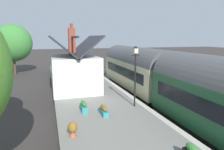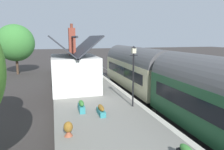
{
  "view_description": "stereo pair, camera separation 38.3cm",
  "coord_description": "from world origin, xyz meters",
  "px_view_note": "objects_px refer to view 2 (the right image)",
  "views": [
    {
      "loc": [
        -17.29,
        6.91,
        5.19
      ],
      "look_at": [
        0.13,
        1.5,
        1.86
      ],
      "focal_mm": 33.17,
      "sensor_mm": 36.0,
      "label": 1
    },
    {
      "loc": [
        -17.4,
        6.55,
        5.19
      ],
      "look_at": [
        0.13,
        1.5,
        1.86
      ],
      "focal_mm": 33.17,
      "sensor_mm": 36.0,
      "label": 2
    }
  ],
  "objects_px": {
    "planter_edge_far": "(101,110)",
    "lamp_post_platform": "(133,65)",
    "bench_near_building": "(77,67)",
    "planter_under_sign": "(68,129)",
    "bench_platform_end": "(81,70)",
    "tree_distant": "(15,43)",
    "planter_by_door": "(97,72)",
    "train": "(218,101)",
    "station_building": "(74,71)",
    "planter_corner_building": "(100,75)",
    "planter_bench_right": "(81,106)"
  },
  "relations": [
    {
      "from": "train",
      "to": "planter_under_sign",
      "type": "relative_size",
      "value": 46.13
    },
    {
      "from": "planter_edge_far",
      "to": "planter_by_door",
      "type": "height_order",
      "value": "planter_by_door"
    },
    {
      "from": "planter_corner_building",
      "to": "planter_under_sign",
      "type": "distance_m",
      "value": 12.47
    },
    {
      "from": "station_building",
      "to": "planter_under_sign",
      "type": "xyz_separation_m",
      "value": [
        -8.48,
        1.18,
        -1.24
      ]
    },
    {
      "from": "planter_under_sign",
      "to": "lamp_post_platform",
      "type": "bearing_deg",
      "value": -55.06
    },
    {
      "from": "bench_platform_end",
      "to": "planter_edge_far",
      "type": "bearing_deg",
      "value": 176.75
    },
    {
      "from": "planter_corner_building",
      "to": "planter_by_door",
      "type": "xyz_separation_m",
      "value": [
        3.0,
        -0.36,
        -0.17
      ]
    },
    {
      "from": "planter_by_door",
      "to": "tree_distant",
      "type": "height_order",
      "value": "tree_distant"
    },
    {
      "from": "planter_under_sign",
      "to": "planter_by_door",
      "type": "xyz_separation_m",
      "value": [
        14.79,
        -4.43,
        -0.04
      ]
    },
    {
      "from": "station_building",
      "to": "planter_by_door",
      "type": "distance_m",
      "value": 7.2
    },
    {
      "from": "station_building",
      "to": "bench_platform_end",
      "type": "bearing_deg",
      "value": -11.92
    },
    {
      "from": "train",
      "to": "tree_distant",
      "type": "height_order",
      "value": "tree_distant"
    },
    {
      "from": "planter_corner_building",
      "to": "station_building",
      "type": "bearing_deg",
      "value": 138.85
    },
    {
      "from": "planter_edge_far",
      "to": "planter_corner_building",
      "type": "bearing_deg",
      "value": -12.16
    },
    {
      "from": "planter_edge_far",
      "to": "train",
      "type": "bearing_deg",
      "value": -122.99
    },
    {
      "from": "train",
      "to": "station_building",
      "type": "distance_m",
      "value": 11.19
    },
    {
      "from": "bench_platform_end",
      "to": "train",
      "type": "bearing_deg",
      "value": -166.35
    },
    {
      "from": "planter_under_sign",
      "to": "planter_bench_right",
      "type": "height_order",
      "value": "planter_under_sign"
    },
    {
      "from": "bench_platform_end",
      "to": "planter_corner_building",
      "type": "height_order",
      "value": "bench_platform_end"
    },
    {
      "from": "planter_edge_far",
      "to": "lamp_post_platform",
      "type": "distance_m",
      "value": 3.41
    },
    {
      "from": "station_building",
      "to": "bench_platform_end",
      "type": "distance_m",
      "value": 7.78
    },
    {
      "from": "bench_near_building",
      "to": "planter_edge_far",
      "type": "relative_size",
      "value": 1.32
    },
    {
      "from": "station_building",
      "to": "bench_near_building",
      "type": "distance_m",
      "value": 10.09
    },
    {
      "from": "planter_under_sign",
      "to": "lamp_post_platform",
      "type": "relative_size",
      "value": 0.18
    },
    {
      "from": "planter_bench_right",
      "to": "planter_corner_building",
      "type": "bearing_deg",
      "value": -19.25
    },
    {
      "from": "station_building",
      "to": "planter_corner_building",
      "type": "xyz_separation_m",
      "value": [
        3.31,
        -2.89,
        -1.1
      ]
    },
    {
      "from": "train",
      "to": "station_building",
      "type": "height_order",
      "value": "station_building"
    },
    {
      "from": "planter_edge_far",
      "to": "planter_bench_right",
      "type": "bearing_deg",
      "value": 49.56
    },
    {
      "from": "station_building",
      "to": "planter_edge_far",
      "type": "xyz_separation_m",
      "value": [
        -6.38,
        -0.8,
        -1.3
      ]
    },
    {
      "from": "train",
      "to": "tree_distant",
      "type": "bearing_deg",
      "value": 27.14
    },
    {
      "from": "planter_under_sign",
      "to": "planter_edge_far",
      "type": "distance_m",
      "value": 2.89
    },
    {
      "from": "bench_platform_end",
      "to": "station_building",
      "type": "bearing_deg",
      "value": 168.08
    },
    {
      "from": "bench_near_building",
      "to": "planter_under_sign",
      "type": "bearing_deg",
      "value": 172.03
    },
    {
      "from": "train",
      "to": "lamp_post_platform",
      "type": "bearing_deg",
      "value": 33.39
    },
    {
      "from": "station_building",
      "to": "bench_near_building",
      "type": "xyz_separation_m",
      "value": [
        9.94,
        -1.4,
        -1.09
      ]
    },
    {
      "from": "planter_edge_far",
      "to": "planter_by_door",
      "type": "xyz_separation_m",
      "value": [
        12.68,
        -2.45,
        0.02
      ]
    },
    {
      "from": "train",
      "to": "bench_platform_end",
      "type": "distance_m",
      "value": 17.66
    },
    {
      "from": "planter_by_door",
      "to": "lamp_post_platform",
      "type": "distance_m",
      "value": 12.06
    },
    {
      "from": "tree_distant",
      "to": "lamp_post_platform",
      "type": "bearing_deg",
      "value": -154.24
    },
    {
      "from": "bench_platform_end",
      "to": "bench_near_building",
      "type": "distance_m",
      "value": 2.4
    },
    {
      "from": "train",
      "to": "planter_by_door",
      "type": "distance_m",
      "value": 16.13
    },
    {
      "from": "station_building",
      "to": "bench_platform_end",
      "type": "relative_size",
      "value": 4.07
    },
    {
      "from": "bench_near_building",
      "to": "planter_edge_far",
      "type": "height_order",
      "value": "bench_near_building"
    },
    {
      "from": "planter_edge_far",
      "to": "lamp_post_platform",
      "type": "bearing_deg",
      "value": -69.13
    },
    {
      "from": "bench_near_building",
      "to": "lamp_post_platform",
      "type": "relative_size",
      "value": 0.37
    },
    {
      "from": "station_building",
      "to": "bench_near_building",
      "type": "relative_size",
      "value": 4.03
    },
    {
      "from": "planter_corner_building",
      "to": "planter_edge_far",
      "type": "xyz_separation_m",
      "value": [
        -9.69,
        2.09,
        -0.2
      ]
    },
    {
      "from": "lamp_post_platform",
      "to": "bench_near_building",
      "type": "bearing_deg",
      "value": 6.16
    },
    {
      "from": "planter_edge_far",
      "to": "planter_bench_right",
      "type": "xyz_separation_m",
      "value": [
        0.85,
        1.0,
        0.05
      ]
    },
    {
      "from": "bench_platform_end",
      "to": "tree_distant",
      "type": "relative_size",
      "value": 0.2
    }
  ]
}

